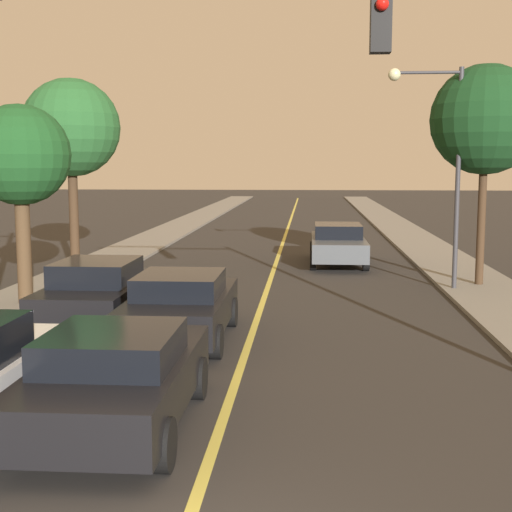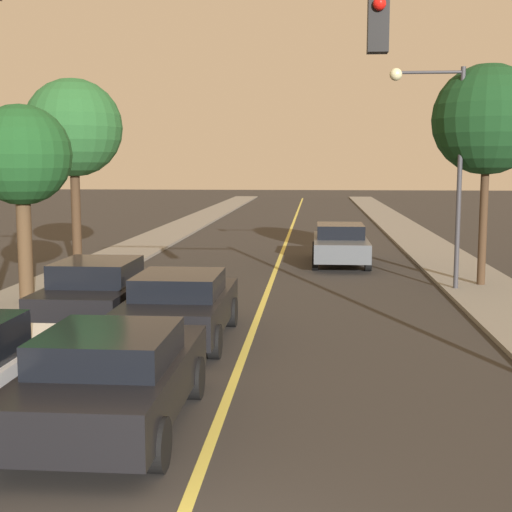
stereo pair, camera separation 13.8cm
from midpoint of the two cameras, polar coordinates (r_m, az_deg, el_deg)
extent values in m
cube|color=#2D2B28|center=(41.82, 2.93, 2.19)|extent=(10.39, 80.00, 0.01)
cube|color=#D1C14C|center=(41.82, 2.93, 2.20)|extent=(0.16, 76.00, 0.00)
cube|color=gray|center=(42.51, -5.80, 2.32)|extent=(2.50, 80.00, 0.12)
cube|color=gray|center=(42.11, 11.73, 2.16)|extent=(2.50, 80.00, 0.12)
cube|color=black|center=(10.45, -10.99, -9.87)|extent=(1.99, 4.43, 0.68)
cube|color=black|center=(10.13, -11.34, -7.11)|extent=(1.75, 1.99, 0.45)
cylinder|color=black|center=(12.07, -13.55, -9.26)|extent=(0.22, 0.69, 0.69)
cylinder|color=black|center=(11.63, -4.53, -9.71)|extent=(0.22, 0.69, 0.69)
cylinder|color=black|center=(9.64, -18.80, -13.74)|extent=(0.22, 0.69, 0.69)
cylinder|color=black|center=(9.08, -7.40, -14.74)|extent=(0.22, 0.69, 0.69)
cube|color=black|center=(15.31, -5.77, -4.26)|extent=(1.95, 4.49, 0.68)
cube|color=black|center=(15.03, -5.93, -2.27)|extent=(1.72, 2.02, 0.46)
cylinder|color=black|center=(16.90, -8.00, -4.36)|extent=(0.22, 0.68, 0.68)
cylinder|color=black|center=(16.60, -1.72, -4.51)|extent=(0.22, 0.68, 0.68)
cylinder|color=black|center=(14.27, -10.47, -6.60)|extent=(0.22, 0.68, 0.68)
cylinder|color=black|center=(13.90, -3.02, -6.86)|extent=(0.22, 0.68, 0.68)
cylinder|color=black|center=(12.08, -15.59, -9.28)|extent=(0.22, 0.69, 0.69)
cube|color=black|center=(17.48, -12.15, -3.04)|extent=(1.99, 4.71, 0.65)
cube|color=black|center=(17.20, -12.39, -1.22)|extent=(1.75, 2.12, 0.54)
cylinder|color=black|center=(19.19, -13.57, -3.15)|extent=(0.22, 0.65, 0.65)
cylinder|color=black|center=(18.68, -8.05, -3.29)|extent=(0.22, 0.65, 0.65)
cylinder|color=black|center=(16.49, -16.75, -4.96)|extent=(0.22, 0.65, 0.65)
cylinder|color=black|center=(15.90, -10.38, -5.21)|extent=(0.22, 0.65, 0.65)
cube|color=#474C51|center=(26.96, 6.89, 0.76)|extent=(1.96, 5.16, 0.67)
cube|color=black|center=(27.11, 6.90, 2.03)|extent=(1.73, 2.32, 0.49)
cylinder|color=black|center=(25.47, 9.11, -0.42)|extent=(0.22, 0.70, 0.70)
cylinder|color=black|center=(25.40, 4.91, -0.38)|extent=(0.22, 0.70, 0.70)
cylinder|color=black|center=(28.64, 8.63, 0.44)|extent=(0.22, 0.70, 0.70)
cylinder|color=black|center=(28.57, 4.90, 0.48)|extent=(0.22, 0.70, 0.70)
cube|color=black|center=(11.70, 10.10, 17.88)|extent=(0.32, 0.28, 0.90)
sphere|color=red|center=(11.57, 10.21, 19.25)|extent=(0.20, 0.20, 0.20)
cylinder|color=#333338|center=(21.59, 16.14, 5.90)|extent=(0.14, 0.14, 6.39)
cylinder|color=#333338|center=(21.58, 13.89, 14.08)|extent=(1.90, 0.09, 0.09)
sphere|color=beige|center=(21.45, 11.31, 14.06)|extent=(0.36, 0.36, 0.36)
cylinder|color=#4C3823|center=(19.62, -17.81, 0.71)|extent=(0.38, 0.38, 2.97)
sphere|color=#19471E|center=(19.51, -18.09, 7.71)|extent=(2.60, 2.60, 2.60)
cylinder|color=#3D2B1C|center=(25.54, -14.04, 3.14)|extent=(0.32, 0.32, 3.71)
sphere|color=#235628|center=(25.51, -14.26, 9.92)|extent=(3.34, 3.34, 3.34)
cylinder|color=#3D2B1C|center=(22.57, 17.88, 2.60)|extent=(0.24, 0.24, 3.81)
sphere|color=#143819|center=(22.54, 18.19, 10.34)|extent=(3.26, 3.26, 3.26)
camera|label=1|loc=(0.07, -89.76, 0.03)|focal=50.00mm
camera|label=2|loc=(0.07, 90.24, -0.03)|focal=50.00mm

